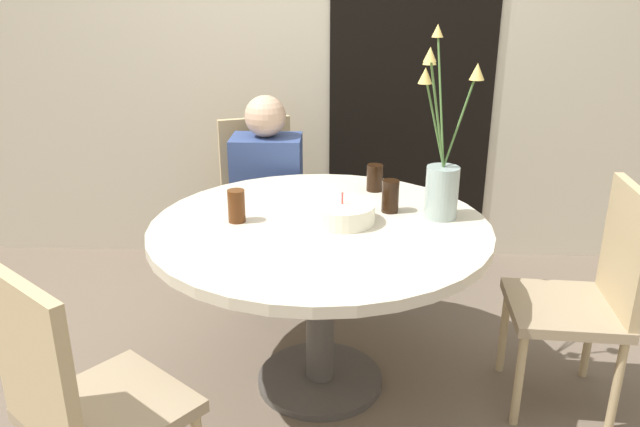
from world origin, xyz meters
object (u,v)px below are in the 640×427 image
(chair_near_front, at_px, (79,398))
(drink_glass_2, at_px, (236,206))
(birthday_cake, at_px, (342,213))
(person_boy, at_px, (268,205))
(chair_right_flank, at_px, (261,195))
(drink_glass_0, at_px, (390,196))
(side_plate, at_px, (312,198))
(chair_far_back, at_px, (589,289))
(flower_vase, at_px, (442,168))
(drink_glass_1, at_px, (375,178))

(chair_near_front, distance_m, drink_glass_2, 0.89)
(birthday_cake, height_order, person_boy, person_boy)
(chair_right_flank, distance_m, person_boy, 0.16)
(person_boy, bearing_deg, drink_glass_0, -49.33)
(chair_near_front, distance_m, person_boy, 1.60)
(birthday_cake, distance_m, side_plate, 0.29)
(drink_glass_2, bearing_deg, person_boy, 88.22)
(chair_far_back, xyz_separation_m, side_plate, (-1.04, 0.35, 0.22))
(chair_right_flank, relative_size, flower_vase, 1.26)
(drink_glass_1, bearing_deg, person_boy, 142.76)
(drink_glass_0, xyz_separation_m, person_boy, (-0.56, 0.65, -0.28))
(chair_right_flank, xyz_separation_m, drink_glass_1, (0.56, -0.54, 0.27))
(flower_vase, xyz_separation_m, drink_glass_1, (-0.23, 0.31, -0.13))
(drink_glass_1, bearing_deg, side_plate, -154.48)
(side_plate, bearing_deg, drink_glass_0, -23.45)
(flower_vase, bearing_deg, chair_near_front, -141.37)
(chair_far_back, height_order, drink_glass_0, chair_far_back)
(chair_right_flank, height_order, flower_vase, flower_vase)
(drink_glass_1, bearing_deg, chair_near_front, -125.97)
(chair_far_back, relative_size, person_boy, 0.85)
(drink_glass_2, bearing_deg, flower_vase, 5.82)
(side_plate, bearing_deg, drink_glass_1, 25.52)
(chair_near_front, relative_size, drink_glass_0, 6.89)
(chair_far_back, relative_size, flower_vase, 1.26)
(birthday_cake, xyz_separation_m, drink_glass_2, (-0.39, -0.00, 0.03))
(side_plate, relative_size, drink_glass_0, 1.30)
(drink_glass_1, bearing_deg, drink_glass_0, -79.73)
(drink_glass_2, distance_m, person_boy, 0.82)
(side_plate, bearing_deg, chair_far_back, -18.82)
(drink_glass_0, relative_size, person_boy, 0.12)
(side_plate, height_order, person_boy, person_boy)
(birthday_cake, xyz_separation_m, drink_glass_1, (0.14, 0.38, 0.02))
(flower_vase, distance_m, person_boy, 1.09)
(chair_near_front, bearing_deg, chair_right_flank, -60.38)
(chair_right_flank, bearing_deg, side_plate, -85.73)
(drink_glass_2, bearing_deg, chair_right_flank, 91.93)
(chair_right_flank, relative_size, birthday_cake, 3.59)
(birthday_cake, height_order, flower_vase, flower_vase)
(chair_right_flank, bearing_deg, chair_near_front, -119.62)
(flower_vase, bearing_deg, side_plate, 159.72)
(chair_right_flank, distance_m, flower_vase, 1.23)
(chair_right_flank, distance_m, drink_glass_1, 0.83)
(drink_glass_1, distance_m, person_boy, 0.69)
(drink_glass_2, relative_size, person_boy, 0.12)
(chair_right_flank, height_order, drink_glass_1, chair_right_flank)
(person_boy, bearing_deg, chair_near_front, -102.34)
(chair_far_back, distance_m, drink_glass_0, 0.81)
(flower_vase, distance_m, side_plate, 0.56)
(chair_far_back, bearing_deg, side_plate, -104.19)
(chair_near_front, distance_m, flower_vase, 1.44)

